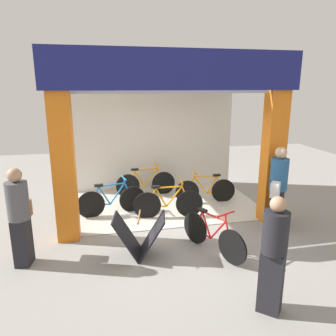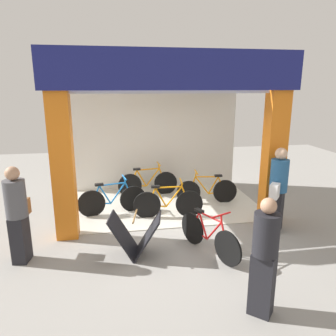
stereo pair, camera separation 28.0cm
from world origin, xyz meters
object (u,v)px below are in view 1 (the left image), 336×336
at_px(bicycle_inside_1, 206,190).
at_px(pedestrian_0, 278,187).
at_px(bicycle_inside_2, 146,183).
at_px(bicycle_inside_3, 168,203).
at_px(bicycle_inside_0, 112,201).
at_px(sandwich_board_sign, 140,236).
at_px(pedestrian_2, 20,216).
at_px(pedestrian_1, 273,255).
at_px(bicycle_parked_0, 212,235).

bearing_deg(bicycle_inside_1, pedestrian_0, -61.97).
distance_m(bicycle_inside_2, bicycle_inside_3, 1.63).
relative_size(bicycle_inside_0, pedestrian_0, 0.90).
distance_m(sandwich_board_sign, pedestrian_2, 2.02).
relative_size(bicycle_inside_2, pedestrian_1, 1.01).
relative_size(bicycle_inside_0, pedestrian_1, 0.98).
relative_size(bicycle_inside_3, bicycle_parked_0, 1.12).
height_order(bicycle_inside_3, pedestrian_2, pedestrian_2).
height_order(pedestrian_0, pedestrian_1, pedestrian_0).
height_order(bicycle_parked_0, pedestrian_1, pedestrian_1).
xyz_separation_m(bicycle_inside_0, pedestrian_1, (1.93, -3.78, 0.48)).
distance_m(bicycle_inside_2, pedestrian_2, 3.96).
distance_m(bicycle_parked_0, sandwich_board_sign, 1.31).
bearing_deg(sandwich_board_sign, bicycle_inside_3, 61.57).
relative_size(sandwich_board_sign, pedestrian_1, 0.61).
bearing_deg(bicycle_inside_3, bicycle_inside_2, 100.43).
bearing_deg(bicycle_inside_0, sandwich_board_sign, -78.52).
bearing_deg(bicycle_inside_3, bicycle_inside_0, 161.50).
height_order(bicycle_inside_0, pedestrian_0, pedestrian_0).
xyz_separation_m(bicycle_inside_3, bicycle_parked_0, (0.45, -1.73, -0.01)).
bearing_deg(pedestrian_2, bicycle_inside_1, 28.65).
relative_size(sandwich_board_sign, pedestrian_2, 0.59).
distance_m(bicycle_inside_0, bicycle_inside_2, 1.52).
xyz_separation_m(sandwich_board_sign, pedestrian_1, (1.53, -1.79, 0.45)).
bearing_deg(bicycle_parked_0, bicycle_inside_0, 128.42).
bearing_deg(bicycle_inside_0, bicycle_inside_3, -18.50).
relative_size(bicycle_inside_0, bicycle_inside_2, 0.97).
bearing_deg(bicycle_parked_0, sandwich_board_sign, 173.15).
bearing_deg(bicycle_inside_1, pedestrian_2, -151.35).
bearing_deg(pedestrian_2, sandwich_board_sign, -4.33).
relative_size(bicycle_parked_0, pedestrian_0, 0.81).
bearing_deg(bicycle_inside_3, bicycle_parked_0, -75.46).
height_order(bicycle_inside_2, pedestrian_1, pedestrian_1).
distance_m(bicycle_inside_2, pedestrian_1, 5.08).
relative_size(bicycle_inside_1, bicycle_parked_0, 1.09).
bearing_deg(pedestrian_0, pedestrian_1, -121.42).
xyz_separation_m(bicycle_inside_2, sandwich_board_sign, (-0.56, -3.17, 0.02)).
distance_m(bicycle_inside_1, bicycle_parked_0, 2.55).
bearing_deg(pedestrian_2, pedestrian_1, -29.09).
height_order(bicycle_parked_0, pedestrian_0, pedestrian_0).
bearing_deg(pedestrian_1, bicycle_inside_0, 117.09).
height_order(bicycle_inside_1, pedestrian_1, pedestrian_1).
bearing_deg(bicycle_inside_3, pedestrian_2, -153.07).
relative_size(bicycle_inside_0, bicycle_parked_0, 1.12).
height_order(bicycle_parked_0, sandwich_board_sign, bicycle_parked_0).
distance_m(bicycle_inside_0, sandwich_board_sign, 2.03).
bearing_deg(bicycle_inside_2, pedestrian_1, -78.90).
height_order(bicycle_inside_1, sandwich_board_sign, bicycle_inside_1).
relative_size(bicycle_inside_2, bicycle_parked_0, 1.15).
bearing_deg(bicycle_parked_0, bicycle_inside_2, 102.58).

